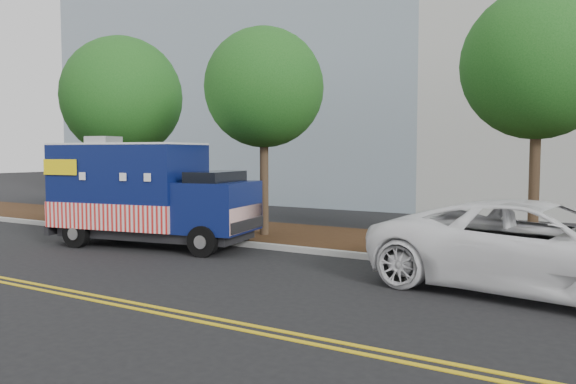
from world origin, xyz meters
The scene contains 11 objects.
ground centered at (0.00, 0.00, 0.00)m, with size 120.00×120.00×0.00m, color black.
curb centered at (0.00, 1.40, 0.07)m, with size 120.00×0.18×0.15m, color #9E9E99.
mulch_strip centered at (0.00, 3.50, 0.07)m, with size 120.00×4.00×0.15m, color black.
centerline_near centered at (0.00, -4.45, 0.01)m, with size 120.00×0.10×0.01m, color gold.
centerline_far centered at (0.00, -4.70, 0.01)m, with size 120.00×0.10×0.01m, color gold.
tree_a centered at (-6.44, 3.47, 4.68)m, with size 4.43×4.43×6.90m.
tree_b centered at (0.30, 2.79, 4.55)m, with size 3.57×3.57×6.35m.
tree_c centered at (7.70, 3.74, 4.78)m, with size 3.70×3.70×6.64m.
sign_post centered at (-5.05, 1.81, 1.20)m, with size 0.06×0.06×2.40m, color #473828.
food_truck centered at (-1.98, 0.11, 1.40)m, with size 6.14×3.12×3.09m.
white_car centered at (8.31, -0.08, 0.86)m, with size 2.87×6.21×1.73m, color white.
Camera 1 is at (9.61, -11.32, 2.62)m, focal length 35.00 mm.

